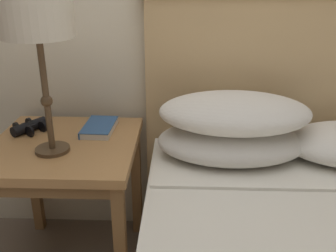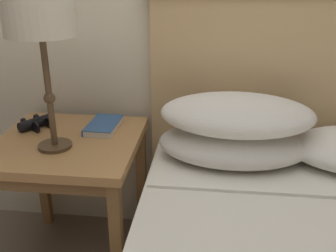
% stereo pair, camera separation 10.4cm
% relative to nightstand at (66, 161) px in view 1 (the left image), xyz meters
% --- Properties ---
extents(nightstand, '(0.58, 0.58, 0.61)m').
position_rel_nightstand_xyz_m(nightstand, '(0.00, 0.00, 0.00)').
color(nightstand, '#AD7A47').
rests_on(nightstand, ground_plane).
extents(table_lamp, '(0.25, 0.25, 0.59)m').
position_rel_nightstand_xyz_m(table_lamp, '(-0.02, -0.08, 0.57)').
color(table_lamp, '#4C3823').
rests_on(table_lamp, nightstand).
extents(book_on_nightstand, '(0.13, 0.21, 0.03)m').
position_rel_nightstand_xyz_m(book_on_nightstand, '(0.12, 0.13, 0.10)').
color(book_on_nightstand, silver).
rests_on(book_on_nightstand, nightstand).
extents(binoculars_pair, '(0.16, 0.16, 0.05)m').
position_rel_nightstand_xyz_m(binoculars_pair, '(-0.18, 0.11, 0.10)').
color(binoculars_pair, black).
rests_on(binoculars_pair, nightstand).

